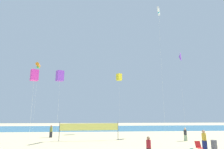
{
  "coord_description": "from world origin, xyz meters",
  "views": [
    {
      "loc": [
        -1.04,
        -16.49,
        3.36
      ],
      "look_at": [
        0.93,
        9.7,
        8.86
      ],
      "focal_mm": 30.49,
      "sensor_mm": 36.0,
      "label": 1
    }
  ],
  "objects_px": {
    "trash_barrel": "(214,145)",
    "kite_magenta_box": "(34,75)",
    "kite_violet_box": "(60,76)",
    "beachgoer_olive_shirt": "(51,131)",
    "kite_violet_delta": "(180,57)",
    "kite_orange_tube": "(38,65)",
    "folding_beach_chair": "(199,146)",
    "kite_yellow_box": "(119,77)",
    "kite_white_tube": "(159,12)",
    "volleyball_net": "(89,128)",
    "beachgoer_mustard_shirt": "(204,139)",
    "beachgoer_maroon_shirt": "(149,146)",
    "beachgoer_charcoal_shirt": "(185,134)"
  },
  "relations": [
    {
      "from": "beachgoer_mustard_shirt",
      "to": "kite_violet_delta",
      "type": "relative_size",
      "value": 0.13
    },
    {
      "from": "volleyball_net",
      "to": "kite_orange_tube",
      "type": "height_order",
      "value": "kite_orange_tube"
    },
    {
      "from": "kite_yellow_box",
      "to": "kite_white_tube",
      "type": "xyz_separation_m",
      "value": [
        6.16,
        -7.05,
        10.25
      ]
    },
    {
      "from": "kite_yellow_box",
      "to": "kite_white_tube",
      "type": "height_order",
      "value": "kite_white_tube"
    },
    {
      "from": "volleyball_net",
      "to": "kite_yellow_box",
      "type": "relative_size",
      "value": 0.69
    },
    {
      "from": "kite_yellow_box",
      "to": "kite_orange_tube",
      "type": "distance_m",
      "value": 14.93
    },
    {
      "from": "trash_barrel",
      "to": "beachgoer_maroon_shirt",
      "type": "bearing_deg",
      "value": -160.64
    },
    {
      "from": "kite_violet_delta",
      "to": "kite_magenta_box",
      "type": "xyz_separation_m",
      "value": [
        -20.77,
        -10.08,
        -5.62
      ]
    },
    {
      "from": "trash_barrel",
      "to": "kite_magenta_box",
      "type": "bearing_deg",
      "value": 172.76
    },
    {
      "from": "volleyball_net",
      "to": "kite_white_tube",
      "type": "xyz_separation_m",
      "value": [
        11.31,
        3.06,
        19.08
      ]
    },
    {
      "from": "beachgoer_charcoal_shirt",
      "to": "beachgoer_mustard_shirt",
      "type": "height_order",
      "value": "beachgoer_mustard_shirt"
    },
    {
      "from": "kite_white_tube",
      "to": "beachgoer_mustard_shirt",
      "type": "bearing_deg",
      "value": -88.16
    },
    {
      "from": "trash_barrel",
      "to": "volleyball_net",
      "type": "xyz_separation_m",
      "value": [
        -12.06,
        8.03,
        1.14
      ]
    },
    {
      "from": "beachgoer_mustard_shirt",
      "to": "kite_orange_tube",
      "type": "bearing_deg",
      "value": 163.32
    },
    {
      "from": "beachgoer_olive_shirt",
      "to": "kite_violet_delta",
      "type": "relative_size",
      "value": 0.13
    },
    {
      "from": "volleyball_net",
      "to": "trash_barrel",
      "type": "bearing_deg",
      "value": -33.66
    },
    {
      "from": "kite_violet_delta",
      "to": "beachgoer_charcoal_shirt",
      "type": "bearing_deg",
      "value": -115.22
    },
    {
      "from": "beachgoer_mustard_shirt",
      "to": "folding_beach_chair",
      "type": "height_order",
      "value": "beachgoer_mustard_shirt"
    },
    {
      "from": "beachgoer_maroon_shirt",
      "to": "kite_orange_tube",
      "type": "bearing_deg",
      "value": 78.63
    },
    {
      "from": "beachgoer_olive_shirt",
      "to": "folding_beach_chair",
      "type": "distance_m",
      "value": 20.25
    },
    {
      "from": "volleyball_net",
      "to": "beachgoer_olive_shirt",
      "type": "bearing_deg",
      "value": 146.2
    },
    {
      "from": "beachgoer_maroon_shirt",
      "to": "beachgoer_mustard_shirt",
      "type": "distance_m",
      "value": 7.3
    },
    {
      "from": "folding_beach_chair",
      "to": "kite_violet_delta",
      "type": "height_order",
      "value": "kite_violet_delta"
    },
    {
      "from": "folding_beach_chair",
      "to": "trash_barrel",
      "type": "height_order",
      "value": "trash_barrel"
    },
    {
      "from": "kite_violet_box",
      "to": "beachgoer_mustard_shirt",
      "type": "bearing_deg",
      "value": -25.24
    },
    {
      "from": "kite_orange_tube",
      "to": "kite_white_tube",
      "type": "xyz_separation_m",
      "value": [
        20.49,
        -2.99,
        9.19
      ]
    },
    {
      "from": "kite_orange_tube",
      "to": "kite_magenta_box",
      "type": "height_order",
      "value": "kite_orange_tube"
    },
    {
      "from": "kite_violet_box",
      "to": "kite_magenta_box",
      "type": "height_order",
      "value": "kite_violet_box"
    },
    {
      "from": "folding_beach_chair",
      "to": "kite_yellow_box",
      "type": "xyz_separation_m",
      "value": [
        -5.34,
        18.23,
        10.0
      ]
    },
    {
      "from": "trash_barrel",
      "to": "kite_violet_delta",
      "type": "height_order",
      "value": "kite_violet_delta"
    },
    {
      "from": "beachgoer_charcoal_shirt",
      "to": "beachgoer_maroon_shirt",
      "type": "height_order",
      "value": "beachgoer_charcoal_shirt"
    },
    {
      "from": "beachgoer_mustard_shirt",
      "to": "kite_white_tube",
      "type": "bearing_deg",
      "value": 107.49
    },
    {
      "from": "trash_barrel",
      "to": "kite_white_tube",
      "type": "distance_m",
      "value": 23.08
    },
    {
      "from": "trash_barrel",
      "to": "kite_violet_delta",
      "type": "bearing_deg",
      "value": 76.32
    },
    {
      "from": "beachgoer_olive_shirt",
      "to": "kite_orange_tube",
      "type": "height_order",
      "value": "kite_orange_tube"
    },
    {
      "from": "kite_white_tube",
      "to": "kite_violet_delta",
      "type": "distance_m",
      "value": 8.63
    },
    {
      "from": "kite_yellow_box",
      "to": "beachgoer_charcoal_shirt",
      "type": "bearing_deg",
      "value": -57.34
    },
    {
      "from": "folding_beach_chair",
      "to": "kite_magenta_box",
      "type": "xyz_separation_m",
      "value": [
        -16.2,
        2.35,
        6.96
      ]
    },
    {
      "from": "folding_beach_chair",
      "to": "kite_magenta_box",
      "type": "distance_m",
      "value": 17.79
    },
    {
      "from": "beachgoer_mustard_shirt",
      "to": "kite_magenta_box",
      "type": "relative_size",
      "value": 0.23
    },
    {
      "from": "kite_magenta_box",
      "to": "trash_barrel",
      "type": "bearing_deg",
      "value": -7.24
    },
    {
      "from": "kite_orange_tube",
      "to": "kite_violet_box",
      "type": "xyz_separation_m",
      "value": [
        4.91,
        -5.68,
        -2.91
      ]
    },
    {
      "from": "beachgoer_olive_shirt",
      "to": "kite_white_tube",
      "type": "xyz_separation_m",
      "value": [
        17.12,
        -0.83,
        19.77
      ]
    },
    {
      "from": "kite_violet_box",
      "to": "kite_violet_delta",
      "type": "height_order",
      "value": "kite_violet_delta"
    },
    {
      "from": "folding_beach_chair",
      "to": "kite_violet_delta",
      "type": "xyz_separation_m",
      "value": [
        4.57,
        12.42,
        12.57
      ]
    },
    {
      "from": "beachgoer_olive_shirt",
      "to": "kite_violet_delta",
      "type": "bearing_deg",
      "value": 84.44
    },
    {
      "from": "beachgoer_olive_shirt",
      "to": "kite_violet_box",
      "type": "distance_m",
      "value": 8.57
    },
    {
      "from": "beachgoer_mustard_shirt",
      "to": "kite_violet_delta",
      "type": "xyz_separation_m",
      "value": [
        3.42,
        11.44,
        12.07
      ]
    },
    {
      "from": "beachgoer_charcoal_shirt",
      "to": "kite_yellow_box",
      "type": "distance_m",
      "value": 16.56
    },
    {
      "from": "kite_white_tube",
      "to": "trash_barrel",
      "type": "bearing_deg",
      "value": -86.14
    }
  ]
}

